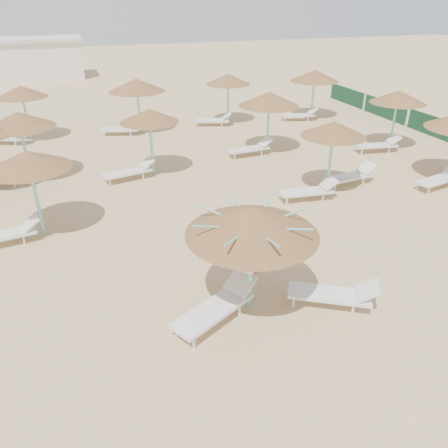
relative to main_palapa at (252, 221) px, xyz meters
name	(u,v)px	position (x,y,z in m)	size (l,w,h in m)	color
ground	(258,311)	(0.12, -0.26, -2.27)	(120.00, 120.00, 0.00)	tan
main_palapa	(252,221)	(0.00, 0.00, 0.00)	(2.92, 2.92, 2.62)	#7AD4D0
lounger_main_a	(218,306)	(-0.86, -0.22, -1.89)	(2.25, 1.63, 0.80)	silver
lounger_main_b	(335,294)	(1.89, -0.66, -1.92)	(2.08, 1.56, 0.74)	silver
palapa_field	(211,104)	(2.44, 10.70, 0.05)	(20.77, 13.83, 2.72)	#7AD4D0
service_hut	(32,58)	(-5.88, 34.74, -0.63)	(8.40, 4.40, 3.25)	silver
windbreak_fence	(435,127)	(14.12, 9.70, -1.77)	(0.08, 19.84, 1.10)	#184934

